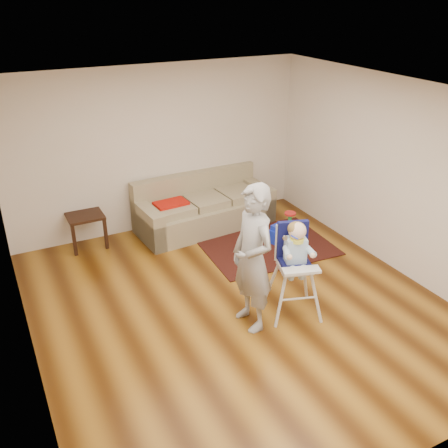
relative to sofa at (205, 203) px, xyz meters
name	(u,v)px	position (x,y,z in m)	size (l,w,h in m)	color
ground	(238,305)	(-0.61, -2.30, -0.45)	(5.50, 5.50, 0.00)	#452408
room_envelope	(219,156)	(-0.61, -1.77, 1.43)	(5.04, 5.52, 2.72)	silver
sofa	(205,203)	(0.00, 0.00, 0.00)	(2.36, 1.11, 0.89)	tan
side_table	(86,230)	(-1.95, 0.25, -0.17)	(0.55, 0.55, 0.55)	black
area_rug	(267,246)	(0.58, -1.09, -0.44)	(1.97, 1.48, 0.02)	black
ride_on_toy	(284,228)	(0.89, -1.08, -0.20)	(0.43, 0.30, 0.47)	#1731E5
toy_ball	(249,257)	(0.07, -1.42, -0.35)	(0.15, 0.15, 0.15)	#1731E5
high_chair	(294,270)	(-0.05, -2.73, 0.16)	(0.73, 0.73, 1.26)	silver
adult	(253,259)	(-0.65, -2.71, 0.47)	(0.66, 0.44, 1.82)	#9B9B9E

